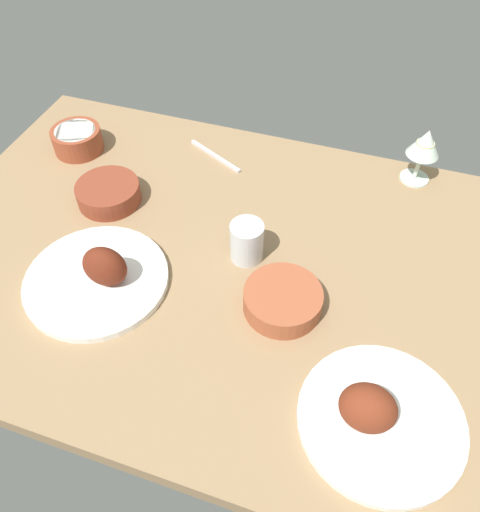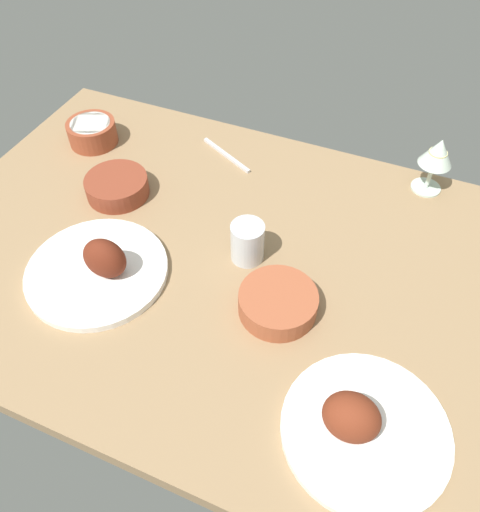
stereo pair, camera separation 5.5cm
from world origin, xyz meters
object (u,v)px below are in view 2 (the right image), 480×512
Objects in this scene: water_tumbler at (247,242)px; bowl_cream at (92,132)px; bowl_sauce at (278,302)px; plate_near_viewer at (361,426)px; bowl_pasta at (117,186)px; wine_glass at (437,155)px; fork_loose at (226,155)px; plate_center_main at (99,268)px.

bowl_cream is at bearing 157.73° from water_tumbler.
bowl_cream is 0.82× the size of bowl_sauce.
plate_near_viewer reaches higher than bowl_cream.
wine_glass is (66.75, 30.41, 7.38)cm from bowl_pasta.
fork_loose is (17.71, 23.06, -2.15)cm from bowl_pasta.
plate_center_main is at bearing -170.91° from bowl_sauce.
plate_center_main reaches higher than bowl_cream.
water_tumbler is at bearing -32.05° from fork_loose.
plate_center_main is at bearing -136.97° from wine_glass.
water_tumbler is at bearing 138.00° from plate_near_viewer.
wine_glass is at bearing 24.50° from bowl_pasta.
plate_center_main reaches higher than plate_near_viewer.
water_tumbler is (25.70, 16.27, 2.31)cm from plate_center_main.
plate_center_main is 1.64× the size of fork_loose.
plate_center_main is 2.06× the size of wine_glass.
water_tumbler is at bearing 32.35° from plate_center_main.
plate_near_viewer is at bearing -22.89° from fork_loose.
plate_near_viewer is 97.09cm from bowl_cream.
bowl_cream is at bearing -140.39° from fork_loose.
bowl_pasta is (-9.91, 22.64, 0.41)cm from plate_center_main.
plate_near_viewer is 57.99cm from plate_center_main.
bowl_pasta is at bearing -100.88° from fork_loose.
wine_glass is (56.84, 53.06, 7.78)cm from plate_center_main.
bowl_cream is 70.69cm from bowl_sauce.
wine_glass reaches higher than fork_loose.
bowl_cream is at bearing 153.14° from bowl_sauce.
bowl_sauce is (36.32, 5.81, 0.38)cm from plate_center_main.
plate_near_viewer reaches higher than water_tumbler.
plate_near_viewer is 1.96× the size of wine_glass.
wine_glass reaches higher than bowl_cream.
fork_loose is (-49.04, -7.35, -9.53)cm from wine_glass.
bowl_sauce is 0.86× the size of fork_loose.
wine_glass is (83.58, 15.31, 6.70)cm from bowl_cream.
bowl_pasta is 49.20cm from bowl_sauce.
plate_center_main is 36.78cm from bowl_sauce.
bowl_pasta is at bearing 152.74° from plate_near_viewer.
bowl_sauce reaches higher than fork_loose.
water_tumbler is at bearing -22.27° from bowl_cream.
plate_near_viewer is 75.04cm from bowl_pasta.
fork_loose is (7.79, 45.70, -1.74)cm from plate_center_main.
plate_center_main is at bearing -66.35° from bowl_pasta.
wine_glass reaches higher than plate_near_viewer.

